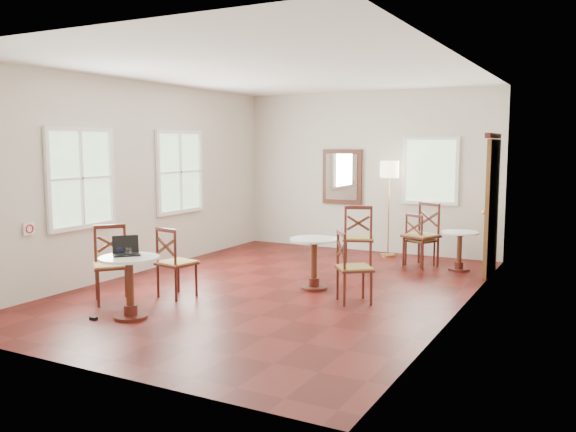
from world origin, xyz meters
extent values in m
plane|color=#4F110D|center=(0.00, 0.00, 0.00)|extent=(7.00, 7.00, 0.00)
cube|color=beige|center=(0.00, 3.50, 1.50)|extent=(5.00, 0.02, 3.00)
cube|color=beige|center=(0.00, -3.50, 1.50)|extent=(5.00, 0.02, 3.00)
cube|color=beige|center=(-2.50, 0.00, 1.50)|extent=(0.02, 7.00, 3.00)
cube|color=beige|center=(2.50, 0.00, 1.50)|extent=(0.02, 7.00, 3.00)
cube|color=white|center=(0.00, 0.00, 3.00)|extent=(5.00, 7.00, 0.02)
cube|color=brown|center=(2.46, 2.40, 1.05)|extent=(0.06, 0.90, 2.10)
cube|color=#461911|center=(2.44, 2.40, 2.15)|extent=(0.08, 1.02, 0.08)
sphere|color=#BF8C3F|center=(2.40, 2.08, 1.00)|extent=(0.07, 0.07, 0.07)
cube|color=#4B2114|center=(-0.50, 3.46, 1.40)|extent=(0.80, 0.05, 1.05)
cube|color=white|center=(-0.50, 3.43, 1.40)|extent=(0.64, 0.02, 0.88)
cube|color=white|center=(-2.47, -2.10, 0.95)|extent=(0.02, 0.16, 0.16)
torus|color=red|center=(-2.46, -2.10, 0.95)|extent=(0.02, 0.12, 0.12)
cube|color=white|center=(-2.47, -1.20, 1.55)|extent=(0.06, 1.22, 1.42)
cube|color=white|center=(-2.47, 1.00, 1.55)|extent=(0.06, 1.22, 1.42)
cube|color=white|center=(1.20, 3.47, 1.55)|extent=(1.02, 0.06, 1.22)
cylinder|color=#461911|center=(-0.82, -2.08, 0.02)|extent=(0.39, 0.39, 0.04)
cylinder|color=#461911|center=(-0.82, -2.08, 0.10)|extent=(0.16, 0.16, 0.12)
cylinder|color=#4B2114|center=(-0.82, -2.08, 0.39)|extent=(0.09, 0.09, 0.59)
cylinder|color=#461911|center=(-0.82, -2.08, 0.67)|extent=(0.14, 0.14, 0.06)
cylinder|color=white|center=(-0.82, -2.08, 0.72)|extent=(0.69, 0.69, 0.03)
cylinder|color=#461911|center=(0.45, 0.23, 0.02)|extent=(0.39, 0.39, 0.04)
cylinder|color=#461911|center=(0.45, 0.23, 0.10)|extent=(0.16, 0.16, 0.12)
cylinder|color=#4B2114|center=(0.45, 0.23, 0.39)|extent=(0.09, 0.09, 0.58)
cylinder|color=#461911|center=(0.45, 0.23, 0.66)|extent=(0.14, 0.14, 0.06)
cylinder|color=white|center=(0.45, 0.23, 0.70)|extent=(0.68, 0.68, 0.03)
cylinder|color=#461911|center=(1.97, 2.46, 0.02)|extent=(0.34, 0.34, 0.03)
cylinder|color=#461911|center=(1.97, 2.46, 0.09)|extent=(0.14, 0.14, 0.10)
cylinder|color=#4B2114|center=(1.97, 2.46, 0.34)|extent=(0.08, 0.08, 0.51)
cylinder|color=#461911|center=(1.97, 2.46, 0.58)|extent=(0.12, 0.12, 0.05)
cylinder|color=white|center=(1.97, 2.46, 0.62)|extent=(0.60, 0.60, 0.03)
cylinder|color=#461911|center=(-0.76, -0.88, 0.22)|extent=(0.04, 0.04, 0.44)
cylinder|color=#461911|center=(-0.83, -1.23, 0.22)|extent=(0.04, 0.04, 0.44)
cylinder|color=#461911|center=(-1.11, -0.81, 0.22)|extent=(0.04, 0.04, 0.44)
cylinder|color=#461911|center=(-1.18, -1.16, 0.22)|extent=(0.04, 0.04, 0.44)
cube|color=#461911|center=(-0.97, -1.02, 0.45)|extent=(0.50, 0.50, 0.03)
cube|color=olive|center=(-0.97, -1.02, 0.46)|extent=(0.48, 0.48, 0.04)
cylinder|color=#461911|center=(-0.83, -1.23, 0.69)|extent=(0.04, 0.04, 0.49)
cylinder|color=#461911|center=(-1.18, -1.16, 0.69)|extent=(0.04, 0.04, 0.49)
cube|color=#461911|center=(-1.00, -1.19, 0.92)|extent=(0.37, 0.10, 0.05)
cube|color=#4B2114|center=(-1.00, -1.19, 0.70)|extent=(0.32, 0.08, 0.22)
cube|color=#4B2114|center=(-1.00, -1.19, 0.70)|extent=(0.32, 0.08, 0.22)
cylinder|color=#461911|center=(-1.52, -1.89, 0.23)|extent=(0.04, 0.04, 0.46)
cylinder|color=#461911|center=(-1.80, -1.64, 0.23)|extent=(0.04, 0.04, 0.46)
cylinder|color=#461911|center=(-1.27, -1.61, 0.23)|extent=(0.04, 0.04, 0.46)
cylinder|color=#461911|center=(-1.55, -1.36, 0.23)|extent=(0.04, 0.04, 0.46)
cube|color=#461911|center=(-1.54, -1.63, 0.47)|extent=(0.64, 0.64, 0.03)
cube|color=olive|center=(-1.54, -1.63, 0.48)|extent=(0.61, 0.61, 0.04)
cylinder|color=#461911|center=(-1.80, -1.64, 0.72)|extent=(0.04, 0.04, 0.51)
cylinder|color=#461911|center=(-1.55, -1.36, 0.72)|extent=(0.04, 0.04, 0.51)
cube|color=#461911|center=(-1.67, -1.50, 0.96)|extent=(0.29, 0.32, 0.05)
cube|color=#4B2114|center=(-1.67, -1.50, 0.73)|extent=(0.24, 0.27, 0.23)
cube|color=#4B2114|center=(-1.67, -1.50, 0.73)|extent=(0.24, 0.27, 0.23)
cylinder|color=#461911|center=(0.64, 1.98, 0.25)|extent=(0.04, 0.04, 0.50)
cylinder|color=#461911|center=(0.78, 1.61, 0.25)|extent=(0.04, 0.04, 0.50)
cylinder|color=#461911|center=(0.27, 1.84, 0.25)|extent=(0.04, 0.04, 0.50)
cylinder|color=#461911|center=(0.41, 1.46, 0.25)|extent=(0.04, 0.04, 0.50)
cube|color=#461911|center=(0.52, 1.72, 0.51)|extent=(0.63, 0.63, 0.03)
cube|color=olive|center=(0.52, 1.72, 0.52)|extent=(0.60, 0.60, 0.04)
cylinder|color=#461911|center=(0.78, 1.61, 0.78)|extent=(0.04, 0.04, 0.56)
cylinder|color=#461911|center=(0.41, 1.46, 0.78)|extent=(0.04, 0.04, 0.56)
cube|color=#461911|center=(0.59, 1.54, 1.04)|extent=(0.41, 0.19, 0.06)
cube|color=#4B2114|center=(0.59, 1.54, 0.79)|extent=(0.35, 0.15, 0.25)
cube|color=#4B2114|center=(0.59, 1.54, 0.79)|extent=(0.35, 0.15, 0.25)
cylinder|color=#461911|center=(1.46, -0.22, 0.22)|extent=(0.03, 0.03, 0.43)
cylinder|color=#461911|center=(1.19, -0.43, 0.22)|extent=(0.03, 0.03, 0.43)
cylinder|color=#461911|center=(1.25, 0.06, 0.22)|extent=(0.03, 0.03, 0.43)
cylinder|color=#461911|center=(0.98, -0.16, 0.22)|extent=(0.03, 0.03, 0.43)
cube|color=#461911|center=(1.22, -0.19, 0.44)|extent=(0.60, 0.60, 0.03)
cube|color=olive|center=(1.22, -0.19, 0.45)|extent=(0.57, 0.57, 0.04)
cylinder|color=#461911|center=(1.19, -0.43, 0.68)|extent=(0.03, 0.03, 0.48)
cylinder|color=#461911|center=(0.98, -0.16, 0.68)|extent=(0.03, 0.03, 0.48)
cube|color=#461911|center=(1.08, -0.29, 0.90)|extent=(0.25, 0.31, 0.05)
cube|color=#4B2114|center=(1.08, -0.29, 0.69)|extent=(0.21, 0.26, 0.21)
cube|color=#4B2114|center=(1.08, -0.29, 0.69)|extent=(0.21, 0.26, 0.21)
cylinder|color=#461911|center=(1.53, 2.64, 0.21)|extent=(0.03, 0.03, 0.41)
cylinder|color=#461911|center=(1.39, 2.34, 0.21)|extent=(0.03, 0.03, 0.41)
cylinder|color=#461911|center=(1.22, 2.77, 0.21)|extent=(0.03, 0.03, 0.41)
cylinder|color=#461911|center=(1.09, 2.47, 0.21)|extent=(0.03, 0.03, 0.41)
cube|color=#461911|center=(1.31, 2.55, 0.42)|extent=(0.53, 0.53, 0.03)
cube|color=olive|center=(1.31, 2.55, 0.43)|extent=(0.51, 0.51, 0.04)
cylinder|color=#461911|center=(1.39, 2.34, 0.64)|extent=(0.03, 0.03, 0.46)
cylinder|color=#461911|center=(1.09, 2.47, 0.64)|extent=(0.03, 0.03, 0.46)
cube|color=#461911|center=(1.24, 2.40, 0.85)|extent=(0.33, 0.17, 0.05)
cube|color=#4B2114|center=(1.24, 2.40, 0.65)|extent=(0.28, 0.14, 0.20)
cube|color=#4B2114|center=(1.24, 2.40, 0.65)|extent=(0.28, 0.14, 0.20)
cylinder|color=#461911|center=(1.07, 2.39, 0.25)|extent=(0.04, 0.04, 0.50)
cylinder|color=#461911|center=(1.23, 2.76, 0.25)|extent=(0.04, 0.04, 0.50)
cylinder|color=#461911|center=(1.44, 2.24, 0.25)|extent=(0.04, 0.04, 0.50)
cylinder|color=#461911|center=(1.60, 2.60, 0.25)|extent=(0.04, 0.04, 0.50)
cube|color=#461911|center=(1.33, 2.50, 0.50)|extent=(0.64, 0.64, 0.03)
cube|color=olive|center=(1.33, 2.50, 0.52)|extent=(0.61, 0.61, 0.04)
cylinder|color=#461911|center=(1.23, 2.76, 0.77)|extent=(0.04, 0.04, 0.55)
cylinder|color=#461911|center=(1.60, 2.60, 0.77)|extent=(0.04, 0.04, 0.55)
cube|color=#461911|center=(1.41, 2.68, 1.03)|extent=(0.40, 0.20, 0.06)
cube|color=#4B2114|center=(1.41, 2.68, 0.78)|extent=(0.34, 0.17, 0.24)
cube|color=#4B2114|center=(1.41, 2.68, 0.78)|extent=(0.34, 0.17, 0.24)
cylinder|color=#BF8C3F|center=(0.55, 3.15, 0.01)|extent=(0.28, 0.28, 0.03)
cylinder|color=#BF8C3F|center=(0.55, 3.15, 0.79)|extent=(0.02, 0.02, 1.58)
cylinder|color=beige|center=(0.55, 3.15, 1.58)|extent=(0.34, 0.34, 0.30)
cube|color=black|center=(-0.90, -2.03, 0.74)|extent=(0.37, 0.37, 0.02)
cube|color=black|center=(-0.90, -2.03, 0.75)|extent=(0.26, 0.27, 0.00)
cube|color=black|center=(-0.98, -1.95, 0.84)|extent=(0.25, 0.27, 0.21)
cube|color=silver|center=(-0.98, -1.95, 0.84)|extent=(0.22, 0.23, 0.17)
ellipsoid|color=black|center=(-0.85, -2.04, 0.75)|extent=(0.11, 0.09, 0.04)
cylinder|color=black|center=(-1.03, -2.01, 0.77)|extent=(0.07, 0.07, 0.08)
torus|color=black|center=(-0.99, -2.01, 0.77)|extent=(0.05, 0.01, 0.05)
cylinder|color=white|center=(-0.82, -2.08, 0.78)|extent=(0.06, 0.06, 0.11)
cube|color=black|center=(-1.16, -2.33, 0.02)|extent=(0.09, 0.05, 0.04)
camera|label=1|loc=(4.02, -7.27, 2.02)|focal=37.63mm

